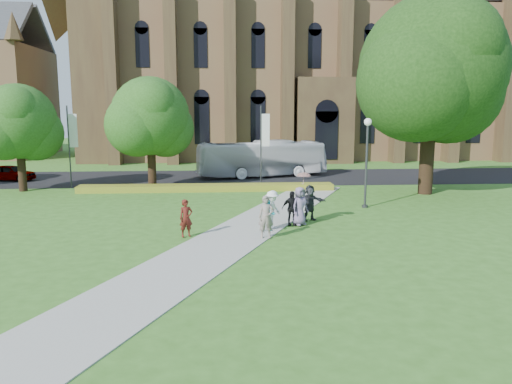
{
  "coord_description": "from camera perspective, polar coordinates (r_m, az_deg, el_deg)",
  "views": [
    {
      "loc": [
        -0.9,
        -21.93,
        5.78
      ],
      "look_at": [
        0.8,
        2.94,
        1.6
      ],
      "focal_mm": 35.0,
      "sensor_mm": 36.0,
      "label": 1
    }
  ],
  "objects": [
    {
      "name": "cathedral",
      "position": [
        63.03,
        6.32,
        16.02
      ],
      "size": [
        52.6,
        18.25,
        28.0
      ],
      "color": "brown",
      "rests_on": "ground"
    },
    {
      "name": "road",
      "position": [
        42.34,
        -2.65,
        1.67
      ],
      "size": [
        160.0,
        10.0,
        0.02
      ],
      "primitive_type": "cube",
      "color": "black",
      "rests_on": "ground"
    },
    {
      "name": "pedestrian_3",
      "position": [
        24.77,
        4.08,
        -1.86
      ],
      "size": [
        1.08,
        0.62,
        1.72
      ],
      "primitive_type": "imported",
      "rotation": [
        0.0,
        0.0,
        0.2
      ],
      "color": "black",
      "rests_on": "footpath"
    },
    {
      "name": "pedestrian_1",
      "position": [
        23.53,
        1.41,
        -2.7
      ],
      "size": [
        0.91,
        0.83,
        1.52
      ],
      "primitive_type": "imported",
      "rotation": [
        0.0,
        0.0,
        0.43
      ],
      "color": "teal",
      "rests_on": "footpath"
    },
    {
      "name": "footpath",
      "position": [
        23.66,
        -1.61,
        -4.57
      ],
      "size": [
        15.58,
        28.54,
        0.04
      ],
      "primitive_type": "cube",
      "rotation": [
        0.0,
        0.0,
        -0.44
      ],
      "color": "#B2B2A8",
      "rests_on": "ground"
    },
    {
      "name": "street_tree_1",
      "position": [
        36.79,
        -12.01,
        8.44
      ],
      "size": [
        5.6,
        5.6,
        8.05
      ],
      "color": "#332114",
      "rests_on": "ground"
    },
    {
      "name": "flower_hedge",
      "position": [
        35.59,
        -5.63,
        0.49
      ],
      "size": [
        18.0,
        1.4,
        0.45
      ],
      "primitive_type": "cube",
      "color": "gold",
      "rests_on": "ground"
    },
    {
      "name": "streetlamp",
      "position": [
        29.75,
        12.55,
        4.5
      ],
      "size": [
        0.44,
        0.44,
        5.24
      ],
      "color": "#38383D",
      "rests_on": "ground"
    },
    {
      "name": "pedestrian_4",
      "position": [
        24.89,
        5.03,
        -1.6
      ],
      "size": [
        1.12,
        1.02,
        1.91
      ],
      "primitive_type": "imported",
      "rotation": [
        0.0,
        0.0,
        0.58
      ],
      "color": "slate",
      "rests_on": "footpath"
    },
    {
      "name": "tour_coach",
      "position": [
        42.6,
        0.67,
        3.83
      ],
      "size": [
        11.36,
        5.15,
        3.08
      ],
      "primitive_type": "imported",
      "rotation": [
        0.0,
        0.0,
        1.81
      ],
      "color": "silver",
      "rests_on": "road"
    },
    {
      "name": "large_tree",
      "position": [
        35.84,
        19.45,
        13.13
      ],
      "size": [
        9.6,
        9.6,
        13.2
      ],
      "color": "#332114",
      "rests_on": "ground"
    },
    {
      "name": "banner_pole_1",
      "position": [
        38.8,
        -20.44,
        5.39
      ],
      "size": [
        0.7,
        0.1,
        6.0
      ],
      "color": "#38383D",
      "rests_on": "ground"
    },
    {
      "name": "pedestrian_5",
      "position": [
        25.98,
        6.17,
        -1.22
      ],
      "size": [
        1.8,
        1.12,
        1.85
      ],
      "primitive_type": "imported",
      "rotation": [
        0.0,
        0.0,
        0.36
      ],
      "color": "#282B30",
      "rests_on": "footpath"
    },
    {
      "name": "parasol",
      "position": [
        24.8,
        5.45,
        1.33
      ],
      "size": [
        0.74,
        0.74,
        0.62
      ],
      "primitive_type": "imported",
      "rotation": [
        0.0,
        0.0,
        0.05
      ],
      "color": "#E19FB9",
      "rests_on": "pedestrian_4"
    },
    {
      "name": "pedestrian_6",
      "position": [
        22.29,
        1.17,
        -2.87
      ],
      "size": [
        0.71,
        0.48,
        1.92
      ],
      "primitive_type": "imported",
      "rotation": [
        0.0,
        0.0,
        -0.03
      ],
      "color": "gray",
      "rests_on": "footpath"
    },
    {
      "name": "street_tree_0",
      "position": [
        38.61,
        -25.54,
        7.25
      ],
      "size": [
        5.2,
        5.2,
        7.5
      ],
      "color": "#332114",
      "rests_on": "ground"
    },
    {
      "name": "car_0",
      "position": [
        44.87,
        -26.22,
        2.0
      ],
      "size": [
        4.06,
        2.31,
        1.3
      ],
      "primitive_type": "imported",
      "rotation": [
        0.0,
        0.0,
        1.36
      ],
      "color": "gray",
      "rests_on": "road"
    },
    {
      "name": "pedestrian_2",
      "position": [
        24.1,
        1.85,
        -2.01
      ],
      "size": [
        1.27,
        1.37,
        1.85
      ],
      "primitive_type": "imported",
      "rotation": [
        0.0,
        0.0,
        0.91
      ],
      "color": "white",
      "rests_on": "footpath"
    },
    {
      "name": "ground",
      "position": [
        22.7,
        -1.51,
        -5.24
      ],
      "size": [
        160.0,
        160.0,
        0.0
      ],
      "primitive_type": "plane",
      "color": "#37661E",
      "rests_on": "ground"
    },
    {
      "name": "banner_pole_0",
      "position": [
        37.33,
        0.74,
        5.84
      ],
      "size": [
        0.7,
        0.1,
        6.0
      ],
      "color": "#38383D",
      "rests_on": "ground"
    },
    {
      "name": "pedestrian_0",
      "position": [
        22.77,
        -8.0,
        -2.97
      ],
      "size": [
        0.73,
        0.61,
        1.71
      ],
      "primitive_type": "imported",
      "rotation": [
        0.0,
        0.0,
        0.39
      ],
      "color": "#531A13",
      "rests_on": "footpath"
    }
  ]
}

